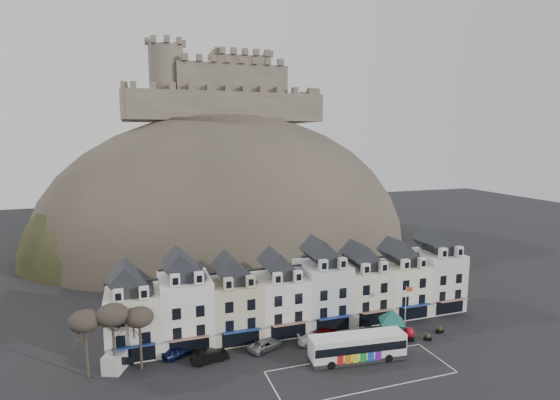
{
  "coord_description": "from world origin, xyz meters",
  "views": [
    {
      "loc": [
        -22.86,
        -42.01,
        28.11
      ],
      "look_at": [
        -0.61,
        24.0,
        17.93
      ],
      "focal_mm": 28.0,
      "sensor_mm": 36.0,
      "label": 1
    }
  ],
  "objects_px": {
    "flagpole": "(406,307)",
    "car_maroon": "(326,332)",
    "car_black": "(210,356)",
    "bus_shelter": "(392,316)",
    "red_buoy": "(409,334)",
    "white_van": "(119,358)",
    "car_navy": "(178,352)",
    "car_silver": "(265,345)",
    "car_charcoal": "(372,331)",
    "car_white": "(315,340)",
    "bus": "(357,346)"
  },
  "relations": [
    {
      "from": "car_white",
      "to": "white_van",
      "type": "bearing_deg",
      "value": 91.59
    },
    {
      "from": "bus_shelter",
      "to": "white_van",
      "type": "distance_m",
      "value": 36.32
    },
    {
      "from": "car_charcoal",
      "to": "car_navy",
      "type": "bearing_deg",
      "value": 70.45
    },
    {
      "from": "bus",
      "to": "bus_shelter",
      "type": "bearing_deg",
      "value": 32.81
    },
    {
      "from": "red_buoy",
      "to": "white_van",
      "type": "height_order",
      "value": "white_van"
    },
    {
      "from": "red_buoy",
      "to": "car_white",
      "type": "relative_size",
      "value": 0.38
    },
    {
      "from": "car_black",
      "to": "car_charcoal",
      "type": "bearing_deg",
      "value": -100.3
    },
    {
      "from": "flagpole",
      "to": "car_maroon",
      "type": "relative_size",
      "value": 2.02
    },
    {
      "from": "car_black",
      "to": "car_white",
      "type": "xyz_separation_m",
      "value": [
        14.4,
        -0.04,
        -0.07
      ]
    },
    {
      "from": "red_buoy",
      "to": "flagpole",
      "type": "xyz_separation_m",
      "value": [
        0.55,
        1.61,
        3.18
      ]
    },
    {
      "from": "car_black",
      "to": "car_silver",
      "type": "xyz_separation_m",
      "value": [
        7.51,
        0.82,
        -0.1
      ]
    },
    {
      "from": "red_buoy",
      "to": "car_charcoal",
      "type": "height_order",
      "value": "red_buoy"
    },
    {
      "from": "bus",
      "to": "car_charcoal",
      "type": "height_order",
      "value": "bus"
    },
    {
      "from": "flagpole",
      "to": "car_maroon",
      "type": "bearing_deg",
      "value": 164.35
    },
    {
      "from": "car_silver",
      "to": "car_white",
      "type": "distance_m",
      "value": 6.95
    },
    {
      "from": "bus_shelter",
      "to": "flagpole",
      "type": "bearing_deg",
      "value": 33.89
    },
    {
      "from": "car_white",
      "to": "car_charcoal",
      "type": "bearing_deg",
      "value": -82.75
    },
    {
      "from": "car_black",
      "to": "white_van",
      "type": "bearing_deg",
      "value": 66.97
    },
    {
      "from": "white_van",
      "to": "car_silver",
      "type": "bearing_deg",
      "value": 18.39
    },
    {
      "from": "car_silver",
      "to": "car_white",
      "type": "relative_size",
      "value": 0.98
    },
    {
      "from": "car_black",
      "to": "car_maroon",
      "type": "bearing_deg",
      "value": -94.39
    },
    {
      "from": "white_van",
      "to": "flagpole",
      "type": "bearing_deg",
      "value": 17.86
    },
    {
      "from": "car_black",
      "to": "car_white",
      "type": "height_order",
      "value": "car_black"
    },
    {
      "from": "red_buoy",
      "to": "car_black",
      "type": "xyz_separation_m",
      "value": [
        -27.19,
        2.98,
        -0.17
      ]
    },
    {
      "from": "car_maroon",
      "to": "car_charcoal",
      "type": "xyz_separation_m",
      "value": [
        6.3,
        -1.75,
        0.02
      ]
    },
    {
      "from": "car_navy",
      "to": "car_black",
      "type": "xyz_separation_m",
      "value": [
        3.66,
        -2.46,
        0.07
      ]
    },
    {
      "from": "car_navy",
      "to": "car_charcoal",
      "type": "height_order",
      "value": "car_navy"
    },
    {
      "from": "car_silver",
      "to": "car_navy",
      "type": "bearing_deg",
      "value": 57.1
    },
    {
      "from": "bus_shelter",
      "to": "red_buoy",
      "type": "bearing_deg",
      "value": -5.96
    },
    {
      "from": "white_van",
      "to": "car_maroon",
      "type": "relative_size",
      "value": 1.49
    },
    {
      "from": "red_buoy",
      "to": "car_silver",
      "type": "xyz_separation_m",
      "value": [
        -19.68,
        3.79,
        -0.28
      ]
    },
    {
      "from": "bus",
      "to": "car_navy",
      "type": "distance_m",
      "value": 22.9
    },
    {
      "from": "car_navy",
      "to": "car_maroon",
      "type": "distance_m",
      "value": 20.45
    },
    {
      "from": "red_buoy",
      "to": "flagpole",
      "type": "relative_size",
      "value": 0.26
    },
    {
      "from": "red_buoy",
      "to": "car_maroon",
      "type": "xyz_separation_m",
      "value": [
        -10.41,
        4.69,
        -0.34
      ]
    },
    {
      "from": "red_buoy",
      "to": "car_black",
      "type": "distance_m",
      "value": 27.35
    },
    {
      "from": "bus",
      "to": "white_van",
      "type": "xyz_separation_m",
      "value": [
        -28.56,
        8.1,
        -0.79
      ]
    },
    {
      "from": "flagpole",
      "to": "white_van",
      "type": "xyz_separation_m",
      "value": [
        -38.57,
        3.83,
        -3.02
      ]
    },
    {
      "from": "car_maroon",
      "to": "car_white",
      "type": "bearing_deg",
      "value": 128.37
    },
    {
      "from": "bus",
      "to": "car_maroon",
      "type": "relative_size",
      "value": 3.48
    },
    {
      "from": "car_white",
      "to": "car_maroon",
      "type": "height_order",
      "value": "car_white"
    },
    {
      "from": "flagpole",
      "to": "bus_shelter",
      "type": "bearing_deg",
      "value": -169.73
    },
    {
      "from": "car_silver",
      "to": "car_white",
      "type": "bearing_deg",
      "value": -121.53
    },
    {
      "from": "bus",
      "to": "red_buoy",
      "type": "height_order",
      "value": "bus"
    },
    {
      "from": "car_maroon",
      "to": "white_van",
      "type": "bearing_deg",
      "value": 90.51
    },
    {
      "from": "white_van",
      "to": "car_black",
      "type": "bearing_deg",
      "value": 10.71
    },
    {
      "from": "bus",
      "to": "flagpole",
      "type": "bearing_deg",
      "value": 28.81
    },
    {
      "from": "car_navy",
      "to": "car_black",
      "type": "bearing_deg",
      "value": -148.15
    },
    {
      "from": "car_maroon",
      "to": "car_navy",
      "type": "bearing_deg",
      "value": 89.96
    },
    {
      "from": "car_silver",
      "to": "car_maroon",
      "type": "distance_m",
      "value": 9.32
    }
  ]
}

